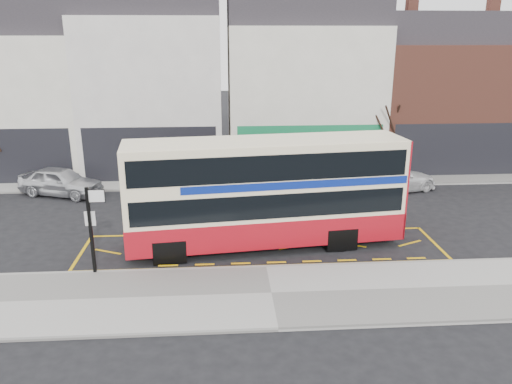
{
  "coord_description": "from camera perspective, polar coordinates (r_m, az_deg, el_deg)",
  "views": [
    {
      "loc": [
        -1.47,
        -16.5,
        8.03
      ],
      "look_at": [
        -0.2,
        2.0,
        2.18
      ],
      "focal_mm": 35.0,
      "sensor_mm": 36.0,
      "label": 1
    }
  ],
  "objects": [
    {
      "name": "terrace_green_shop",
      "position": [
        32.01,
        5.15,
        12.13
      ],
      "size": [
        9.0,
        8.01,
        11.3
      ],
      "color": "white",
      "rests_on": "ground"
    },
    {
      "name": "bus_stop_post",
      "position": [
        17.77,
        -18.25,
        -3.29
      ],
      "size": [
        0.76,
        0.13,
        3.08
      ],
      "rotation": [
        0.0,
        0.0,
        -0.01
      ],
      "color": "black",
      "rests_on": "pavement"
    },
    {
      "name": "terrace_left",
      "position": [
        31.86,
        -11.43,
        12.29
      ],
      "size": [
        8.0,
        8.01,
        11.8
      ],
      "color": "beige",
      "rests_on": "ground"
    },
    {
      "name": "car_white",
      "position": [
        27.71,
        15.53,
        1.47
      ],
      "size": [
        5.06,
        3.28,
        1.36
      ],
      "primitive_type": "imported",
      "rotation": [
        0.0,
        0.0,
        1.89
      ],
      "color": "white",
      "rests_on": "ground"
    },
    {
      "name": "ground",
      "position": [
        18.41,
        1.07,
        -8.37
      ],
      "size": [
        120.0,
        120.0,
        0.0
      ],
      "primitive_type": "plane",
      "color": "black",
      "rests_on": "ground"
    },
    {
      "name": "far_pavement",
      "position": [
        28.67,
        -0.82,
        1.39
      ],
      "size": [
        50.0,
        3.0,
        0.15
      ],
      "primitive_type": "cube",
      "color": "#9F9D97",
      "rests_on": "ground"
    },
    {
      "name": "pavement",
      "position": [
        16.34,
        1.78,
        -11.64
      ],
      "size": [
        40.0,
        4.0,
        0.15
      ],
      "primitive_type": "cube",
      "color": "#9F9D97",
      "rests_on": "ground"
    },
    {
      "name": "street_tree_right",
      "position": [
        29.74,
        14.41,
        8.73
      ],
      "size": [
        2.56,
        2.56,
        5.53
      ],
      "color": "black",
      "rests_on": "ground"
    },
    {
      "name": "road_markings",
      "position": [
        19.86,
        0.67,
        -6.34
      ],
      "size": [
        14.0,
        3.4,
        0.01
      ],
      "primitive_type": null,
      "color": "#E1A90B",
      "rests_on": "ground"
    },
    {
      "name": "car_silver",
      "position": [
        27.92,
        -21.44,
        1.14
      ],
      "size": [
        4.71,
        3.14,
        1.49
      ],
      "primitive_type": "imported",
      "rotation": [
        0.0,
        0.0,
        1.22
      ],
      "color": "silver",
      "rests_on": "ground"
    },
    {
      "name": "car_grey",
      "position": [
        26.18,
        -7.9,
        1.04
      ],
      "size": [
        4.27,
        1.85,
        1.37
      ],
      "primitive_type": "imported",
      "rotation": [
        0.0,
        0.0,
        1.47
      ],
      "color": "#414349",
      "rests_on": "ground"
    },
    {
      "name": "terrace_right",
      "position": [
        34.62,
        20.28,
        10.72
      ],
      "size": [
        9.0,
        8.01,
        10.3
      ],
      "color": "brown",
      "rests_on": "ground"
    },
    {
      "name": "double_decker_bus",
      "position": [
        19.32,
        1.18,
        0.07
      ],
      "size": [
        10.9,
        3.65,
        4.27
      ],
      "rotation": [
        0.0,
        0.0,
        0.11
      ],
      "color": "#FFEEC2",
      "rests_on": "ground"
    },
    {
      "name": "kerb",
      "position": [
        18.04,
        1.17,
        -8.67
      ],
      "size": [
        40.0,
        0.15,
        0.15
      ],
      "primitive_type": "cube",
      "color": "gray",
      "rests_on": "ground"
    },
    {
      "name": "terrace_far_left",
      "position": [
        33.86,
        -25.15,
        10.45
      ],
      "size": [
        8.0,
        8.01,
        10.8
      ],
      "color": "white",
      "rests_on": "ground"
    }
  ]
}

